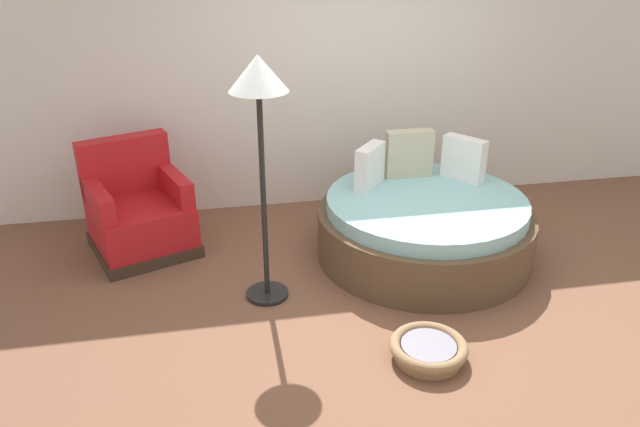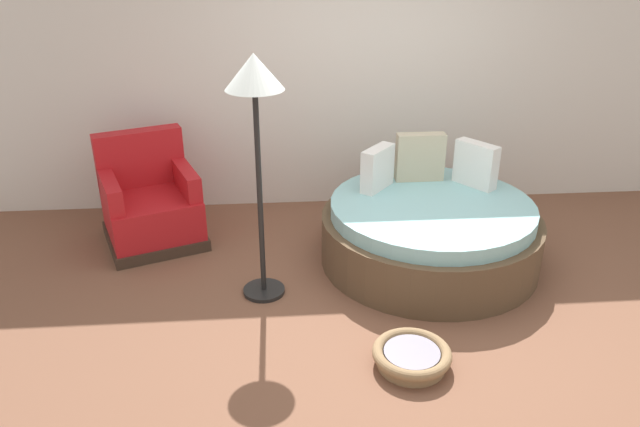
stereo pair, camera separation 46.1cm
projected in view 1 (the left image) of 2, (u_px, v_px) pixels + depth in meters
name	position (u px, v px, depth m)	size (l,w,h in m)	color
ground_plane	(396.00, 307.00, 4.56)	(8.00, 8.00, 0.02)	brown
back_wall	(339.00, 71.00, 5.83)	(8.00, 0.12, 2.62)	silver
round_daybed	(424.00, 225.00, 5.16)	(1.80, 1.80, 0.95)	brown
red_armchair	(139.00, 213.00, 5.24)	(1.03, 1.03, 0.94)	#38281E
pet_basket	(428.00, 349.00, 3.97)	(0.51, 0.51, 0.13)	#8E704C
floor_lamp	(259.00, 99.00, 4.03)	(0.40, 0.40, 1.82)	black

